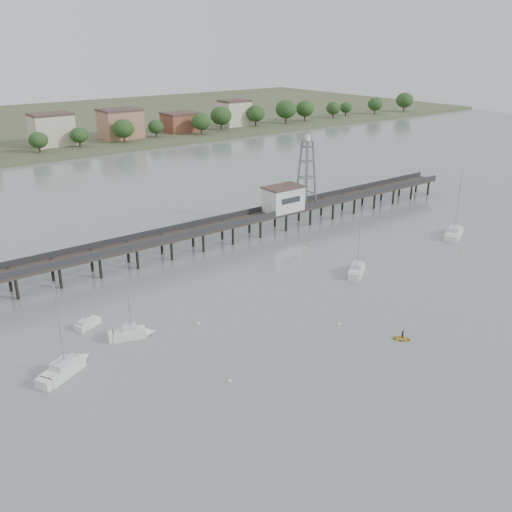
% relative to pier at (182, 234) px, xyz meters
% --- Properties ---
extents(ground_plane, '(500.00, 500.00, 0.00)m').
position_rel_pier_xyz_m(ground_plane, '(0.00, -60.00, -3.79)').
color(ground_plane, slate).
rests_on(ground_plane, ground).
extents(pier, '(150.00, 5.00, 5.50)m').
position_rel_pier_xyz_m(pier, '(0.00, 0.00, 0.00)').
color(pier, '#2D2823').
rests_on(pier, ground).
extents(pier_building, '(8.40, 5.40, 5.30)m').
position_rel_pier_xyz_m(pier_building, '(25.00, 0.00, 2.87)').
color(pier_building, silver).
rests_on(pier_building, ground).
extents(lattice_tower, '(3.20, 3.20, 15.50)m').
position_rel_pier_xyz_m(lattice_tower, '(31.50, 0.00, 7.31)').
color(lattice_tower, slate).
rests_on(lattice_tower, ground).
extents(sailboat_d, '(9.38, 6.17, 14.94)m').
position_rel_pier_xyz_m(sailboat_d, '(51.09, -25.25, -3.16)').
color(sailboat_d, white).
rests_on(sailboat_d, ground).
extents(sailboat_b, '(6.14, 3.49, 9.98)m').
position_rel_pier_xyz_m(sailboat_b, '(-22.13, -24.38, -3.13)').
color(sailboat_b, white).
rests_on(sailboat_b, ground).
extents(sailboat_a, '(7.86, 5.59, 12.78)m').
position_rel_pier_xyz_m(sailboat_a, '(-32.33, -27.08, -3.15)').
color(sailboat_a, white).
rests_on(sailboat_a, ground).
extents(sailboat_c, '(7.23, 5.76, 12.10)m').
position_rel_pier_xyz_m(sailboat_c, '(19.71, -26.89, -3.15)').
color(sailboat_c, white).
rests_on(sailboat_c, ground).
extents(white_tender, '(4.12, 2.94, 1.48)m').
position_rel_pier_xyz_m(white_tender, '(-26.18, -17.50, -3.34)').
color(white_tender, white).
rests_on(white_tender, ground).
extents(yellow_dinghy, '(1.66, 1.34, 2.35)m').
position_rel_pier_xyz_m(yellow_dinghy, '(6.68, -47.31, -3.79)').
color(yellow_dinghy, yellow).
rests_on(yellow_dinghy, ground).
extents(dinghy_occupant, '(0.70, 1.27, 0.29)m').
position_rel_pier_xyz_m(dinghy_occupant, '(6.68, -47.31, -3.79)').
color(dinghy_occupant, black).
rests_on(dinghy_occupant, ground).
extents(mooring_buoys, '(86.83, 29.29, 0.39)m').
position_rel_pier_xyz_m(mooring_buoys, '(-1.25, -30.14, -3.71)').
color(mooring_buoys, beige).
rests_on(mooring_buoys, ground).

